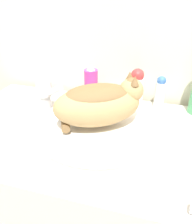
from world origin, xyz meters
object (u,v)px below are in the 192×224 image
Objects in this scene: deodorant_stick at (160,92)px; spray_bottle_trigger at (91,84)px; cat at (99,102)px; lotion_bottle_white at (136,87)px; faucet at (46,94)px.

deodorant_stick is 0.29m from spray_bottle_trigger.
deodorant_stick is at bearing 23.20° from cat.
spray_bottle_trigger is (-0.20, 0.00, -0.01)m from lotion_bottle_white.
spray_bottle_trigger reaches higher than deodorant_stick.
deodorant_stick is 0.10m from lotion_bottle_white.
faucet is 1.00× the size of deodorant_stick.
faucet is at bearing -128.66° from spray_bottle_trigger.
cat is 2.49× the size of faucet.
cat is at bearing -126.23° from deodorant_stick.
faucet is at bearing -153.35° from lotion_bottle_white.
lotion_bottle_white reaches higher than spray_bottle_trigger.
cat is 0.32m from deodorant_stick.
cat is 2.48× the size of deodorant_stick.
faucet is (-0.24, 0.09, -0.04)m from cat.
faucet is 0.46m from deodorant_stick.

